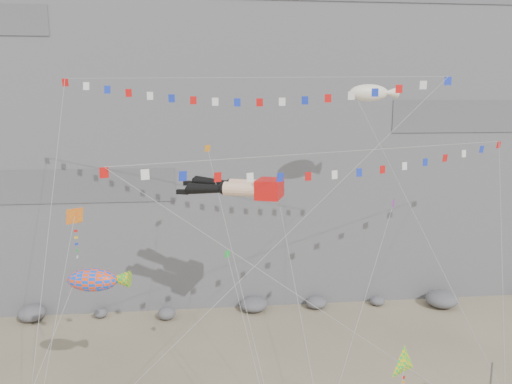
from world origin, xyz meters
The scene contains 12 objects.
cliff centered at (0.00, 32.00, 25.00)m, with size 80.00×28.00×50.00m, color slate.
talus_boulders centered at (0.00, 17.00, 0.60)m, with size 60.00×3.00×1.20m, color slate, non-canonical shape.
legs_kite centered at (-1.91, 7.11, 13.53)m, with size 8.03×16.64×19.14m.
flag_banner_upper centered at (-1.31, 7.92, 20.98)m, with size 25.77×14.96×27.24m.
flag_banner_lower centered at (4.93, 4.75, 16.20)m, with size 28.74×13.25×19.39m.
harlequin_kite centered at (-11.99, 2.34, 12.84)m, with size 2.92×7.01×14.27m.
fish_windsock centered at (-11.16, 2.13, 9.00)m, with size 6.26×8.20×12.22m.
delta_kite centered at (5.76, -3.88, 5.92)m, with size 4.17×5.65×8.26m.
blimp_windsock centered at (8.09, 10.39, 20.00)m, with size 8.33×13.42×24.30m.
small_kite_a centered at (-4.05, 9.15, 15.63)m, with size 4.32×16.12×22.57m.
small_kite_b centered at (8.21, 4.98, 12.33)m, with size 8.18×10.14×17.46m.
small_kite_c centered at (-3.04, 2.74, 9.81)m, with size 3.07×10.41×14.25m.
Camera 1 is at (-4.53, -26.83, 19.53)m, focal length 35.00 mm.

